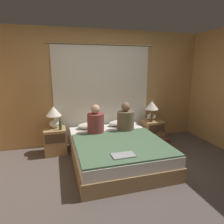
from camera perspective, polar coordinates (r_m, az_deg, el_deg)
The scene contains 17 objects.
ground_plane at distance 3.29m, azimuth 5.10°, elevation -18.91°, with size 16.00×16.00×0.00m, color #564C47.
wall_back at distance 4.54m, azimuth -2.89°, elevation 6.90°, with size 4.81×0.06×2.50m.
curtain_panel at distance 4.50m, azimuth -2.68°, elevation 4.80°, with size 2.35×0.02×2.19m.
bed at distance 3.77m, azimuth 1.29°, elevation -10.89°, with size 1.59×1.99×0.42m.
nightstand_left at distance 4.23m, azimuth -15.86°, elevation -7.91°, with size 0.42×0.44×0.52m.
nightstand_right at distance 4.73m, azimuth 11.38°, elevation -5.38°, with size 0.42×0.44×0.52m.
lamp_left at distance 4.14m, azimuth -16.34°, elevation -0.62°, with size 0.31×0.31×0.44m.
lamp_right at distance 4.66m, azimuth 11.26°, elevation 1.15°, with size 0.31×0.31×0.44m.
pillow_left at distance 4.33m, azimuth -6.33°, elevation -3.86°, with size 0.55×0.31×0.12m.
pillow_right at distance 4.49m, azimuth 2.48°, elevation -3.15°, with size 0.55×0.31×0.12m.
blanket_on_bed at distance 3.44m, azimuth 2.70°, elevation -9.18°, with size 1.53×1.38×0.03m.
person_left_in_bed at distance 3.96m, azimuth -4.68°, elevation -2.80°, with size 0.33×0.33×0.58m.
person_right_in_bed at distance 4.12m, azimuth 3.90°, elevation -2.12°, with size 0.35×0.35×0.59m.
beer_bottle_on_left_stand at distance 4.03m, azimuth -14.57°, elevation -3.64°, with size 0.06×0.06×0.23m.
beer_bottle_on_right_stand at distance 4.52m, azimuth 11.20°, elevation -1.66°, with size 0.06×0.06×0.23m.
laptop_on_bed at distance 2.99m, azimuth 3.24°, elevation -12.24°, with size 0.34×0.20×0.02m.
handbag_on_floor at distance 4.40m, azimuth 13.92°, elevation -8.70°, with size 0.35×0.16×0.42m.
Camera 1 is at (-1.04, -2.59, 1.75)m, focal length 32.00 mm.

